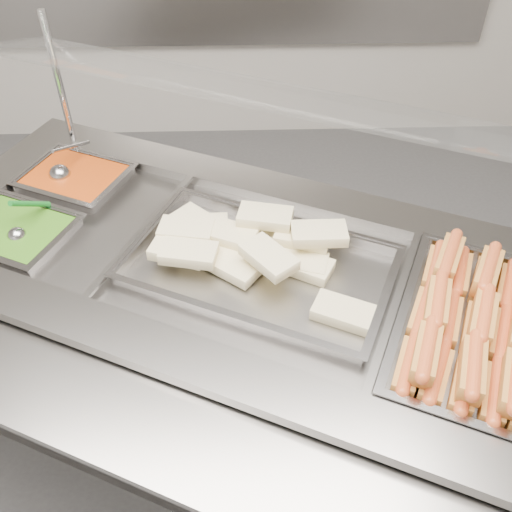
{
  "coord_description": "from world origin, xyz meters",
  "views": [
    {
      "loc": [
        0.09,
        -0.82,
        1.95
      ],
      "look_at": [
        0.13,
        0.29,
        0.92
      ],
      "focal_mm": 40.0,
      "sensor_mm": 36.0,
      "label": 1
    }
  ],
  "objects_px": {
    "pan_hotdogs": "(471,337)",
    "ladle": "(61,173)",
    "sneeze_guard": "(271,99)",
    "serving_spoon": "(20,230)",
    "pan_wraps": "(259,270)",
    "steam_counter": "(242,358)"
  },
  "relations": [
    {
      "from": "pan_hotdogs",
      "to": "ladle",
      "type": "distance_m",
      "value": 1.32
    },
    {
      "from": "pan_hotdogs",
      "to": "ladle",
      "type": "xyz_separation_m",
      "value": [
        -1.13,
        0.66,
        0.05
      ]
    },
    {
      "from": "sneeze_guard",
      "to": "pan_hotdogs",
      "type": "relative_size",
      "value": 2.53
    },
    {
      "from": "pan_hotdogs",
      "to": "serving_spoon",
      "type": "relative_size",
      "value": 3.84
    },
    {
      "from": "pan_hotdogs",
      "to": "pan_wraps",
      "type": "height_order",
      "value": "same"
    },
    {
      "from": "serving_spoon",
      "to": "ladle",
      "type": "bearing_deg",
      "value": 79.32
    },
    {
      "from": "sneeze_guard",
      "to": "ladle",
      "type": "xyz_separation_m",
      "value": [
        -0.66,
        0.21,
        -0.36
      ]
    },
    {
      "from": "ladle",
      "to": "sneeze_guard",
      "type": "bearing_deg",
      "value": -17.37
    },
    {
      "from": "steam_counter",
      "to": "pan_wraps",
      "type": "distance_m",
      "value": 0.43
    },
    {
      "from": "pan_wraps",
      "to": "ladle",
      "type": "xyz_separation_m",
      "value": [
        -0.62,
        0.43,
        0.03
      ]
    },
    {
      "from": "sneeze_guard",
      "to": "pan_wraps",
      "type": "height_order",
      "value": "sneeze_guard"
    },
    {
      "from": "ladle",
      "to": "pan_wraps",
      "type": "bearing_deg",
      "value": -34.63
    },
    {
      "from": "sneeze_guard",
      "to": "pan_hotdogs",
      "type": "height_order",
      "value": "sneeze_guard"
    },
    {
      "from": "ladle",
      "to": "steam_counter",
      "type": "bearing_deg",
      "value": -35.48
    },
    {
      "from": "steam_counter",
      "to": "pan_hotdogs",
      "type": "distance_m",
      "value": 0.75
    },
    {
      "from": "steam_counter",
      "to": "serving_spoon",
      "type": "distance_m",
      "value": 0.78
    },
    {
      "from": "pan_hotdogs",
      "to": "ladle",
      "type": "height_order",
      "value": "ladle"
    },
    {
      "from": "ladle",
      "to": "pan_hotdogs",
      "type": "bearing_deg",
      "value": -30.38
    },
    {
      "from": "ladle",
      "to": "serving_spoon",
      "type": "distance_m",
      "value": 0.29
    },
    {
      "from": "sneeze_guard",
      "to": "serving_spoon",
      "type": "bearing_deg",
      "value": -173.76
    },
    {
      "from": "ladle",
      "to": "serving_spoon",
      "type": "xyz_separation_m",
      "value": [
        -0.05,
        -0.28,
        0.0
      ]
    },
    {
      "from": "pan_hotdogs",
      "to": "sneeze_guard",
      "type": "bearing_deg",
      "value": 136.03
    }
  ]
}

